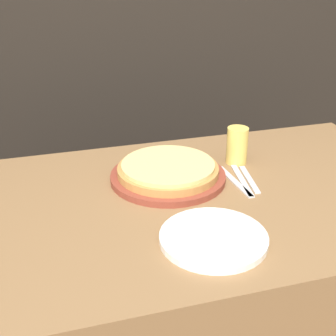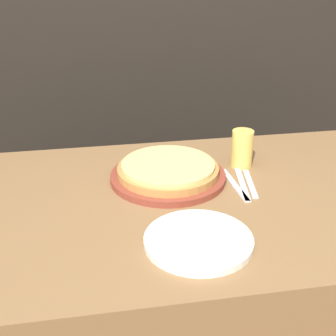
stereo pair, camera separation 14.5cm
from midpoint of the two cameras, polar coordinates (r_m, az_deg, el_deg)
dining_table at (r=1.58m, az=4.06°, el=-15.56°), size 1.57×0.87×0.74m
pizza_on_board at (r=1.46m, az=2.85°, el=-0.58°), size 0.36×0.36×0.06m
beer_glass at (r=1.56m, az=11.67°, el=2.46°), size 0.07×0.07×0.12m
dinner_plate at (r=1.17m, az=7.22°, el=-8.89°), size 0.27×0.27×0.02m
fork at (r=1.45m, az=10.96°, el=-2.09°), size 0.03×0.22×0.00m
dinner_knife at (r=1.46m, az=11.88°, el=-2.01°), size 0.05×0.22×0.00m
spoon at (r=1.47m, az=12.78°, el=-1.92°), size 0.05×0.18×0.00m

